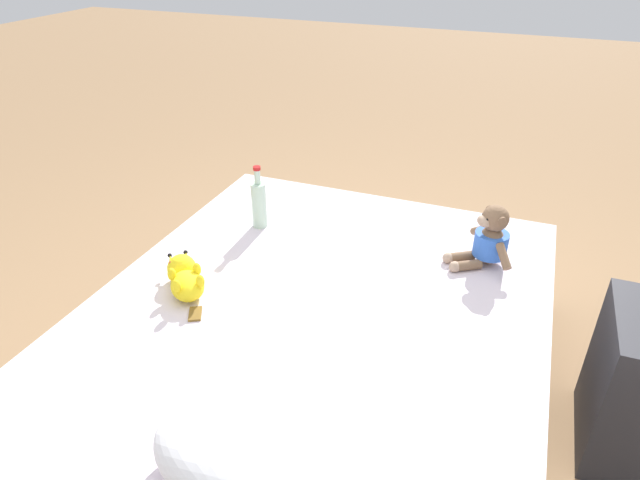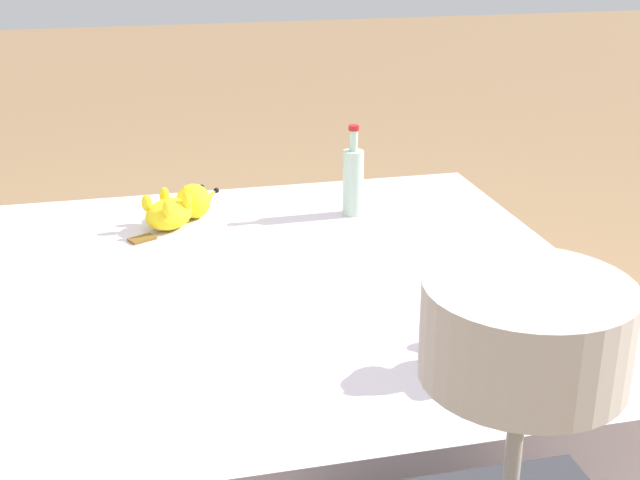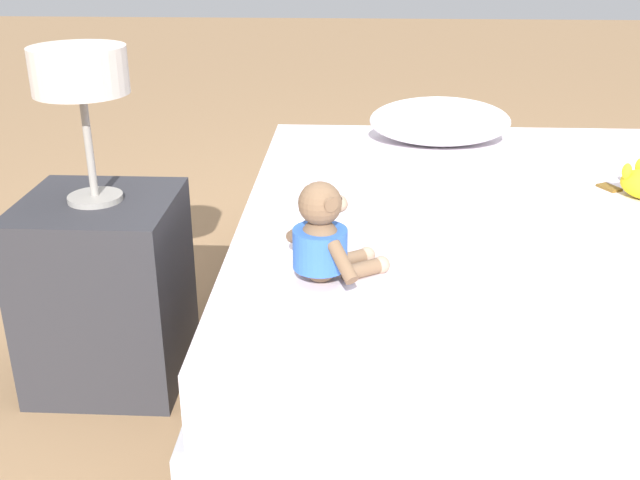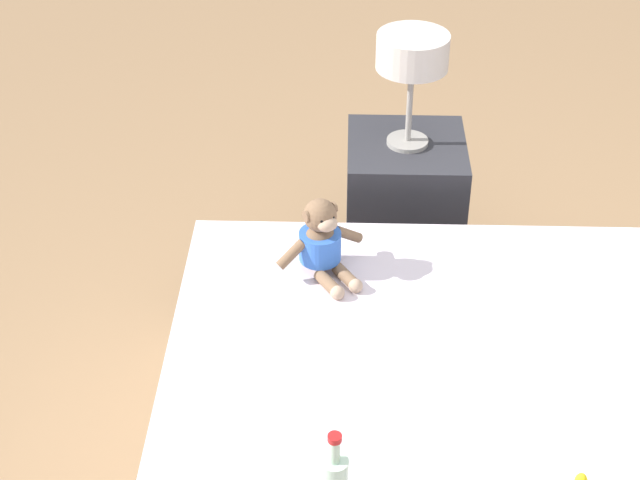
{
  "view_description": "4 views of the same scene",
  "coord_description": "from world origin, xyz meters",
  "px_view_note": "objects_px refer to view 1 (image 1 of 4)",
  "views": [
    {
      "loc": [
        -1.25,
        -1.48,
        1.96
      ],
      "look_at": [
        0.06,
        -0.16,
        0.52
      ],
      "focal_mm": 46.23,
      "sensor_mm": 36.0,
      "label": 1
    },
    {
      "loc": [
        1.06,
        -1.69,
        1.47
      ],
      "look_at": [
        0.41,
        0.18,
        0.56
      ],
      "focal_mm": 42.1,
      "sensor_mm": 36.0,
      "label": 2
    },
    {
      "loc": [
        1.42,
        -0.1,
        1.75
      ],
      "look_at": [
        0.41,
        0.18,
        0.56
      ],
      "focal_mm": 56.17,
      "sensor_mm": 36.0,
      "label": 3
    },
    {
      "loc": [
        -0.14,
        2.19,
        1.52
      ],
      "look_at": [
        0.0,
        0.0,
        0.51
      ],
      "focal_mm": 34.76,
      "sensor_mm": 36.0,
      "label": 4
    }
  ],
  "objects_px": {
    "bed": "(270,380)",
    "pillow": "(133,220)",
    "plush_monkey": "(323,220)",
    "glass_bottle": "(348,413)",
    "plush_yellow_creature": "(304,342)"
  },
  "relations": [
    {
      "from": "bed",
      "to": "plush_monkey",
      "type": "height_order",
      "value": "plush_monkey"
    },
    {
      "from": "bed",
      "to": "plush_monkey",
      "type": "bearing_deg",
      "value": 23.66
    },
    {
      "from": "plush_monkey",
      "to": "plush_yellow_creature",
      "type": "height_order",
      "value": "plush_monkey"
    },
    {
      "from": "pillow",
      "to": "glass_bottle",
      "type": "relative_size",
      "value": 1.9
    },
    {
      "from": "glass_bottle",
      "to": "pillow",
      "type": "bearing_deg",
      "value": 83.47
    },
    {
      "from": "pillow",
      "to": "plush_monkey",
      "type": "height_order",
      "value": "plush_monkey"
    },
    {
      "from": "plush_monkey",
      "to": "bed",
      "type": "bearing_deg",
      "value": -156.34
    },
    {
      "from": "plush_yellow_creature",
      "to": "bed",
      "type": "bearing_deg",
      "value": 81.65
    },
    {
      "from": "plush_monkey",
      "to": "plush_yellow_creature",
      "type": "distance_m",
      "value": 0.58
    },
    {
      "from": "plush_yellow_creature",
      "to": "glass_bottle",
      "type": "xyz_separation_m",
      "value": [
        -0.11,
        -0.28,
        -0.01
      ]
    },
    {
      "from": "glass_bottle",
      "to": "plush_yellow_creature",
      "type": "bearing_deg",
      "value": 68.36
    },
    {
      "from": "plush_yellow_creature",
      "to": "plush_monkey",
      "type": "bearing_deg",
      "value": 39.74
    },
    {
      "from": "pillow",
      "to": "plush_monkey",
      "type": "distance_m",
      "value": 0.64
    },
    {
      "from": "bed",
      "to": "pillow",
      "type": "relative_size",
      "value": 3.84
    },
    {
      "from": "pillow",
      "to": "bed",
      "type": "bearing_deg",
      "value": -89.35
    }
  ]
}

